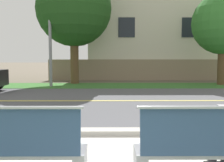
# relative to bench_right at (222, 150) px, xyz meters

# --- Properties ---
(ground_plane) EXTENTS (140.00, 140.00, 0.00)m
(ground_plane) POSITION_rel_bench_right_xyz_m (-1.31, 7.83, -0.46)
(ground_plane) COLOR #665B4C
(curb_edge) EXTENTS (44.00, 0.30, 0.11)m
(curb_edge) POSITION_rel_bench_right_xyz_m (-1.31, 2.18, -0.41)
(curb_edge) COLOR #ADA89E
(curb_edge) RESTS_ON ground_plane
(street_asphalt) EXTENTS (52.00, 8.00, 0.01)m
(street_asphalt) POSITION_rel_bench_right_xyz_m (-1.31, 6.33, -0.46)
(street_asphalt) COLOR #515156
(street_asphalt) RESTS_ON ground_plane
(road_centre_line) EXTENTS (48.00, 0.14, 0.01)m
(road_centre_line) POSITION_rel_bench_right_xyz_m (-1.31, 6.33, -0.46)
(road_centre_line) COLOR #E0CC4C
(road_centre_line) RESTS_ON ground_plane
(far_verge_grass) EXTENTS (48.00, 2.80, 0.02)m
(far_verge_grass) POSITION_rel_bench_right_xyz_m (-1.31, 11.50, -0.46)
(far_verge_grass) COLOR #38702D
(far_verge_grass) RESTS_ON ground_plane
(bench_right) EXTENTS (2.04, 0.48, 1.01)m
(bench_right) POSITION_rel_bench_right_xyz_m (0.00, 0.00, 0.00)
(bench_right) COLOR #9EA0A8
(bench_right) RESTS_ON ground_plane
(streetlamp) EXTENTS (0.24, 2.10, 7.69)m
(streetlamp) POSITION_rel_bench_right_xyz_m (-4.46, 11.29, 3.89)
(streetlamp) COLOR gray
(streetlamp) RESTS_ON ground_plane
(shade_tree_left) EXTENTS (4.33, 4.33, 7.15)m
(shade_tree_left) POSITION_rel_bench_right_xyz_m (-3.27, 12.58, 4.18)
(shade_tree_left) COLOR brown
(shade_tree_left) RESTS_ON ground_plane
(garden_wall) EXTENTS (13.00, 0.36, 1.40)m
(garden_wall) POSITION_rel_bench_right_xyz_m (1.06, 14.94, 0.24)
(garden_wall) COLOR gray
(garden_wall) RESTS_ON ground_plane
(house_across_street) EXTENTS (10.12, 6.91, 7.00)m
(house_across_street) POSITION_rel_bench_right_xyz_m (1.88, 18.14, 3.08)
(house_across_street) COLOR beige
(house_across_street) RESTS_ON ground_plane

